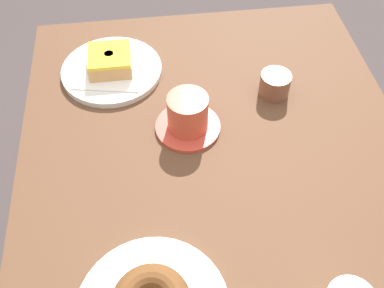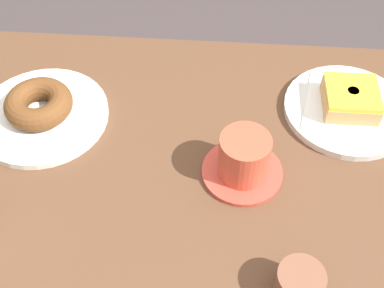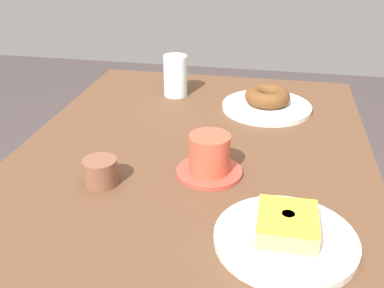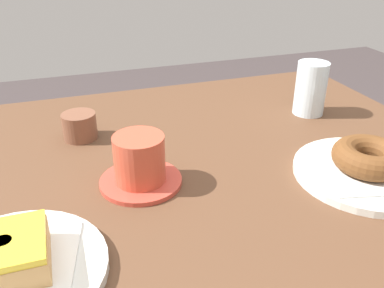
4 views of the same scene
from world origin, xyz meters
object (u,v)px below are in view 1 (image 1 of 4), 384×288
plate_glazed_square (112,70)px  coffee_cup (188,115)px  donut_glazed_square (110,60)px  sugar_jar (275,84)px

plate_glazed_square → coffee_cup: (0.18, 0.15, 0.03)m
donut_glazed_square → coffee_cup: coffee_cup is taller
coffee_cup → sugar_jar: bearing=111.3°
donut_glazed_square → sugar_jar: 0.36m
donut_glazed_square → sugar_jar: size_ratio=1.43×
coffee_cup → donut_glazed_square: bearing=-141.2°
donut_glazed_square → sugar_jar: (0.11, 0.34, -0.01)m
plate_glazed_square → sugar_jar: sugar_jar is taller
plate_glazed_square → coffee_cup: bearing=38.8°
plate_glazed_square → donut_glazed_square: size_ratio=2.43×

